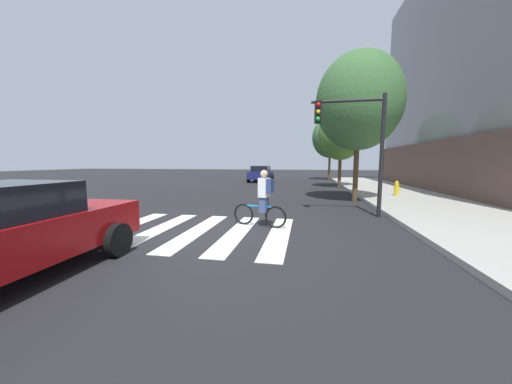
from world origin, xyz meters
The scene contains 9 objects.
ground_plane centered at (0.00, 0.00, 0.00)m, with size 120.00×120.00×0.00m, color black.
crosswalk_stripes centered at (-0.28, 0.00, 0.01)m, with size 5.13×3.97×0.01m.
sedan_mid centered at (-1.64, 18.79, 0.80)m, with size 2.17×4.52×1.55m.
cyclist centered at (1.46, 0.81, 0.84)m, with size 1.67×0.48×1.69m.
traffic_light_near centered at (4.39, 2.93, 2.86)m, with size 2.47×0.28×4.20m.
fire_hydrant centered at (7.43, 8.17, 0.53)m, with size 0.33×0.22×0.78m.
street_tree_near centered at (5.05, 6.57, 4.72)m, with size 3.93×3.93×6.99m.
street_tree_mid centered at (5.20, 13.85, 3.94)m, with size 3.28×3.28×5.83m.
street_tree_far centered at (5.20, 22.58, 4.52)m, with size 3.77×3.77×6.70m.
Camera 1 is at (2.66, -6.70, 1.92)m, focal length 18.35 mm.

